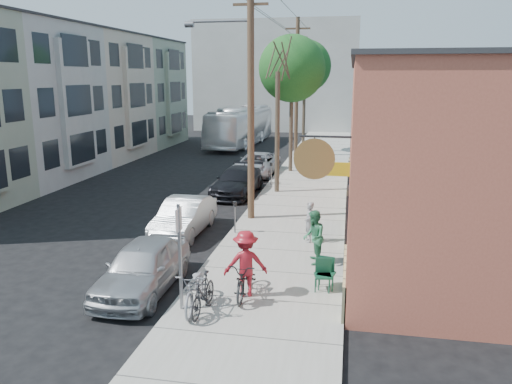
% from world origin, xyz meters
% --- Properties ---
extents(ground, '(120.00, 120.00, 0.00)m').
position_xyz_m(ground, '(0.00, 0.00, 0.00)').
color(ground, black).
extents(sidewalk, '(4.50, 58.00, 0.15)m').
position_xyz_m(sidewalk, '(4.25, 11.00, 0.07)').
color(sidewalk, '#9E9C92').
rests_on(sidewalk, ground).
extents(cafe_building, '(6.60, 20.20, 6.61)m').
position_xyz_m(cafe_building, '(8.99, 4.99, 3.30)').
color(cafe_building, '#AA533F').
rests_on(cafe_building, ground).
extents(apartment_row, '(6.30, 32.00, 9.00)m').
position_xyz_m(apartment_row, '(-11.85, 14.00, 4.50)').
color(apartment_row, gray).
rests_on(apartment_row, ground).
extents(end_cap_building, '(18.00, 8.00, 12.00)m').
position_xyz_m(end_cap_building, '(-2.00, 42.00, 6.00)').
color(end_cap_building, '#AAAAA5').
rests_on(end_cap_building, ground).
extents(sign_post, '(0.07, 0.45, 2.80)m').
position_xyz_m(sign_post, '(2.35, -4.94, 1.83)').
color(sign_post, slate).
rests_on(sign_post, sidewalk).
extents(parking_meter_near, '(0.14, 0.14, 1.24)m').
position_xyz_m(parking_meter_near, '(2.25, 1.60, 0.98)').
color(parking_meter_near, slate).
rests_on(parking_meter_near, sidewalk).
extents(parking_meter_far, '(0.14, 0.14, 1.24)m').
position_xyz_m(parking_meter_far, '(2.25, 10.46, 0.98)').
color(parking_meter_far, slate).
rests_on(parking_meter_far, sidewalk).
extents(utility_pole_near, '(3.57, 0.28, 10.00)m').
position_xyz_m(utility_pole_near, '(2.39, 3.77, 5.41)').
color(utility_pole_near, '#503A28').
rests_on(utility_pole_near, sidewalk).
extents(utility_pole_far, '(1.80, 0.28, 10.00)m').
position_xyz_m(utility_pole_far, '(2.45, 21.00, 5.34)').
color(utility_pole_far, '#503A28').
rests_on(utility_pole_far, sidewalk).
extents(tree_bare, '(0.24, 0.24, 6.10)m').
position_xyz_m(tree_bare, '(2.80, 8.89, 3.20)').
color(tree_bare, '#44392C').
rests_on(tree_bare, sidewalk).
extents(tree_leafy_mid, '(4.07, 4.07, 8.37)m').
position_xyz_m(tree_leafy_mid, '(2.80, 14.84, 6.47)').
color(tree_leafy_mid, '#44392C').
rests_on(tree_leafy_mid, sidewalk).
extents(tree_leafy_far, '(4.04, 4.04, 8.64)m').
position_xyz_m(tree_leafy_far, '(2.80, 23.27, 6.75)').
color(tree_leafy_far, '#44392C').
rests_on(tree_leafy_far, sidewalk).
extents(patio_chair_a, '(0.58, 0.58, 0.88)m').
position_xyz_m(patio_chair_a, '(5.87, -3.10, 0.59)').
color(patio_chair_a, '#12412C').
rests_on(patio_chair_a, sidewalk).
extents(patio_chair_b, '(0.60, 0.60, 0.88)m').
position_xyz_m(patio_chair_b, '(5.96, -2.95, 0.59)').
color(patio_chair_b, '#12412C').
rests_on(patio_chair_b, sidewalk).
extents(patron_grey, '(0.48, 0.61, 1.48)m').
position_xyz_m(patron_grey, '(5.13, 1.06, 0.89)').
color(patron_grey, gray).
rests_on(patron_grey, sidewalk).
extents(patron_green, '(0.74, 0.91, 1.75)m').
position_xyz_m(patron_green, '(5.45, -1.05, 1.02)').
color(patron_green, '#338056').
rests_on(patron_green, sidewalk).
extents(cyclist, '(1.34, 1.00, 1.85)m').
position_xyz_m(cyclist, '(3.81, -3.82, 1.08)').
color(cyclist, maroon).
rests_on(cyclist, sidewalk).
extents(cyclist_bike, '(0.70, 1.98, 1.04)m').
position_xyz_m(cyclist_bike, '(3.81, -3.82, 0.67)').
color(cyclist_bike, black).
rests_on(cyclist_bike, sidewalk).
extents(parked_bike_a, '(0.55, 1.69, 1.01)m').
position_xyz_m(parked_bike_a, '(2.95, -5.01, 0.65)').
color(parked_bike_a, black).
rests_on(parked_bike_a, sidewalk).
extents(parked_bike_b, '(0.91, 2.12, 1.08)m').
position_xyz_m(parked_bike_b, '(2.68, -4.81, 0.69)').
color(parked_bike_b, gray).
rests_on(parked_bike_b, sidewalk).
extents(car_0, '(1.76, 4.32, 1.47)m').
position_xyz_m(car_0, '(0.80, -3.76, 0.73)').
color(car_0, '#A8AAAF').
rests_on(car_0, ground).
extents(car_1, '(1.53, 4.27, 1.40)m').
position_xyz_m(car_1, '(0.24, 1.51, 0.70)').
color(car_1, '#B0B5B8').
rests_on(car_1, ground).
extents(car_2, '(2.22, 4.91, 1.40)m').
position_xyz_m(car_2, '(0.80, 8.42, 0.70)').
color(car_2, black).
rests_on(car_2, ground).
extents(car_3, '(2.55, 5.04, 1.36)m').
position_xyz_m(car_3, '(0.80, 13.78, 0.68)').
color(car_3, '#B7B8C0').
rests_on(car_3, ground).
extents(bus, '(3.70, 12.31, 3.38)m').
position_xyz_m(bus, '(-3.14, 27.10, 1.69)').
color(bus, white).
rests_on(bus, ground).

